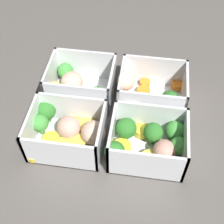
{
  "coord_description": "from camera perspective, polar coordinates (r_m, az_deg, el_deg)",
  "views": [
    {
      "loc": [
        -0.06,
        0.39,
        0.5
      ],
      "look_at": [
        0.0,
        0.0,
        0.03
      ],
      "focal_mm": 50.0,
      "sensor_mm": 36.0,
      "label": 1
    }
  ],
  "objects": [
    {
      "name": "container_far_right",
      "position": [
        0.6,
        -8.01,
        -3.25
      ],
      "size": [
        0.15,
        0.13,
        0.07
      ],
      "color": "white",
      "rests_on": "ground_plane"
    },
    {
      "name": "container_near_left",
      "position": [
        0.65,
        6.15,
        3.22
      ],
      "size": [
        0.16,
        0.14,
        0.07
      ],
      "color": "white",
      "rests_on": "ground_plane"
    },
    {
      "name": "container_far_left",
      "position": [
        0.58,
        6.69,
        -5.39
      ],
      "size": [
        0.15,
        0.12,
        0.07
      ],
      "color": "white",
      "rests_on": "ground_plane"
    },
    {
      "name": "ground_plane",
      "position": [
        0.64,
        0.0,
        -1.5
      ],
      "size": [
        4.0,
        4.0,
        0.0
      ],
      "primitive_type": "plane",
      "color": "#56514C"
    },
    {
      "name": "container_near_right",
      "position": [
        0.67,
        -6.33,
        5.13
      ],
      "size": [
        0.15,
        0.11,
        0.07
      ],
      "color": "white",
      "rests_on": "ground_plane"
    }
  ]
}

